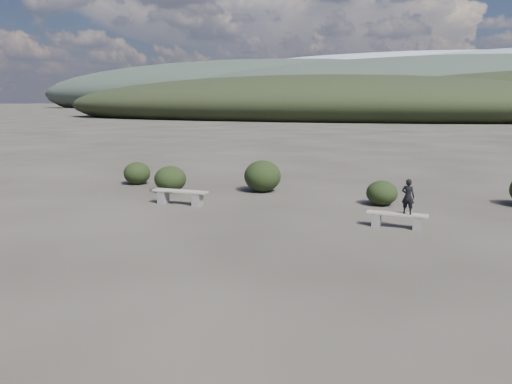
% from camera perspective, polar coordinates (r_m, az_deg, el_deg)
% --- Properties ---
extents(ground, '(1200.00, 1200.00, 0.00)m').
position_cam_1_polar(ground, '(10.44, -3.70, -9.43)').
color(ground, '#2D2823').
rests_on(ground, ground).
extents(bench_left, '(2.00, 0.49, 0.50)m').
position_cam_1_polar(bench_left, '(17.43, -8.67, -0.45)').
color(bench_left, slate).
rests_on(bench_left, ground).
extents(bench_right, '(1.69, 0.36, 0.42)m').
position_cam_1_polar(bench_right, '(14.64, 15.79, -2.97)').
color(bench_right, slate).
rests_on(bench_right, ground).
extents(seated_person, '(0.41, 0.32, 0.99)m').
position_cam_1_polar(seated_person, '(14.48, 16.98, -0.49)').
color(seated_person, black).
rests_on(seated_person, bench_right).
extents(shrub_a, '(1.25, 1.25, 1.03)m').
position_cam_1_polar(shrub_a, '(19.91, -9.77, 1.48)').
color(shrub_a, black).
rests_on(shrub_a, ground).
extents(shrub_b, '(1.45, 1.45, 1.24)m').
position_cam_1_polar(shrub_b, '(19.65, 0.75, 1.84)').
color(shrub_b, black).
rests_on(shrub_b, ground).
extents(shrub_c, '(1.06, 1.06, 0.85)m').
position_cam_1_polar(shrub_c, '(17.64, 14.18, -0.10)').
color(shrub_c, black).
rests_on(shrub_c, ground).
extents(shrub_f, '(1.13, 1.13, 0.96)m').
position_cam_1_polar(shrub_f, '(22.04, -13.44, 2.11)').
color(shrub_f, black).
rests_on(shrub_f, ground).
extents(mountain_ridges, '(500.00, 400.00, 56.00)m').
position_cam_1_polar(mountain_ridges, '(348.23, 19.71, 10.95)').
color(mountain_ridges, black).
rests_on(mountain_ridges, ground).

